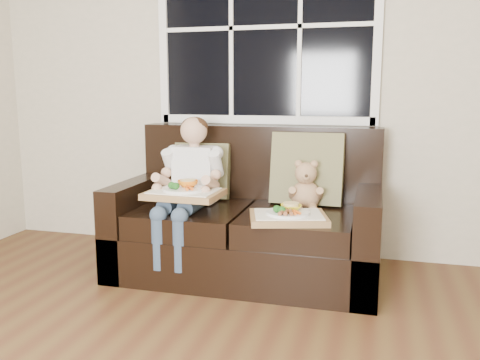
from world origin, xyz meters
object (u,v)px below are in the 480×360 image
(loveseat, at_px, (249,226))
(tray_right, at_px, (288,216))
(teddy_bear, at_px, (305,189))
(child, at_px, (190,176))
(tray_left, at_px, (184,192))

(loveseat, xyz_separation_m, tray_right, (0.32, -0.33, 0.17))
(loveseat, distance_m, teddy_bear, 0.46)
(child, distance_m, teddy_bear, 0.76)
(tray_left, bearing_deg, child, 100.05)
(loveseat, height_order, teddy_bear, loveseat)
(teddy_bear, distance_m, tray_left, 0.77)
(tray_left, relative_size, tray_right, 0.90)
(teddy_bear, distance_m, tray_right, 0.35)
(loveseat, relative_size, child, 1.89)
(loveseat, distance_m, tray_right, 0.49)
(loveseat, bearing_deg, teddy_bear, -0.58)
(loveseat, distance_m, child, 0.52)
(child, xyz_separation_m, tray_right, (0.69, -0.21, -0.17))
(child, relative_size, tray_right, 1.73)
(child, height_order, teddy_bear, child)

